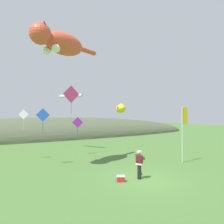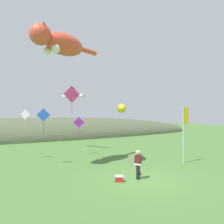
{
  "view_description": "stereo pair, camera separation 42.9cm",
  "coord_description": "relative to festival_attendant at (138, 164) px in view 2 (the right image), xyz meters",
  "views": [
    {
      "loc": [
        -8.5,
        -10.7,
        4.13
      ],
      "look_at": [
        0.0,
        4.0,
        4.21
      ],
      "focal_mm": 35.0,
      "sensor_mm": 36.0,
      "label": 1
    },
    {
      "loc": [
        -8.13,
        -10.91,
        4.13
      ],
      "look_at": [
        0.0,
        4.0,
        4.21
      ],
      "focal_mm": 35.0,
      "sensor_mm": 36.0,
      "label": 2
    }
  ],
  "objects": [
    {
      "name": "ground_plane",
      "position": [
        0.19,
        -0.26,
        -0.95
      ],
      "size": [
        120.0,
        120.0,
        0.0
      ],
      "primitive_type": "plane",
      "color": "#477033"
    },
    {
      "name": "festival_banner_pole",
      "position": [
        5.94,
        1.78,
        2.11
      ],
      "size": [
        0.66,
        0.08,
        4.67
      ],
      "color": "silver",
      "rests_on": "ground"
    },
    {
      "name": "festival_attendant",
      "position": [
        0.0,
        0.0,
        0.0
      ],
      "size": [
        0.45,
        0.49,
        1.77
      ],
      "color": "black",
      "rests_on": "ground"
    },
    {
      "name": "kite_diamond_violet",
      "position": [
        -0.55,
        9.17,
        2.24
      ],
      "size": [
        1.01,
        0.4,
        1.97
      ],
      "color": "purple"
    },
    {
      "name": "kite_spool",
      "position": [
        0.62,
        0.75,
        -0.82
      ],
      "size": [
        0.16,
        0.27,
        0.27
      ],
      "color": "olive",
      "rests_on": "ground"
    },
    {
      "name": "kite_diamond_pink",
      "position": [
        -2.04,
        6.84,
        4.77
      ],
      "size": [
        1.51,
        0.18,
        2.42
      ],
      "color": "#E53F8C"
    },
    {
      "name": "kite_giant_cat",
      "position": [
        -3.53,
        5.22,
        8.49
      ],
      "size": [
        6.1,
        3.31,
        1.98
      ],
      "color": "#E04C33"
    },
    {
      "name": "kite_fish_windsock",
      "position": [
        1.74,
        4.9,
        3.56
      ],
      "size": [
        2.03,
        2.8,
        0.86
      ],
      "color": "yellow"
    },
    {
      "name": "kite_diamond_white",
      "position": [
        -5.47,
        9.42,
        3.02
      ],
      "size": [
        0.76,
        0.46,
        1.77
      ],
      "color": "white"
    },
    {
      "name": "kite_tube_streamer",
      "position": [
        0.0,
        12.6,
        5.1
      ],
      "size": [
        1.92,
        2.87,
        0.44
      ],
      "color": "white"
    },
    {
      "name": "picnic_cooler",
      "position": [
        -1.28,
        0.14,
        -0.77
      ],
      "size": [
        0.59,
        0.52,
        0.36
      ],
      "color": "red",
      "rests_on": "ground"
    },
    {
      "name": "kite_diamond_blue",
      "position": [
        -4.48,
        6.41,
        3.0
      ],
      "size": [
        0.97,
        0.44,
        1.96
      ],
      "color": "blue"
    },
    {
      "name": "distant_hill_ridge",
      "position": [
        0.19,
        26.65,
        -0.95
      ],
      "size": [
        62.99,
        12.4,
        6.78
      ],
      "color": "#4C563D",
      "rests_on": "ground"
    }
  ]
}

